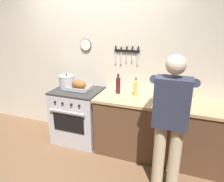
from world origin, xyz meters
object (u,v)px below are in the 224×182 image
bottle_dish_soap (157,93)px  person_cook (171,118)px  bottle_olive_oil (189,91)px  stove (78,115)px  bottle_wine_red (118,85)px  stock_pot (67,82)px  bottle_cooking_oil (136,89)px  cutting_board (167,104)px  roasting_pan (79,86)px

bottle_dish_soap → person_cook: bearing=-68.8°
person_cook → bottle_olive_oil: 0.81m
stove → bottle_wine_red: bottle_wine_red is taller
bottle_olive_oil → bottle_dish_soap: size_ratio=1.37×
person_cook → stock_pot: person_cook is taller
stock_pot → bottle_cooking_oil: 1.16m
stove → stock_pot: stock_pot is taller
cutting_board → bottle_olive_oil: 0.41m
bottle_cooking_oil → bottle_wine_red: bearing=176.1°
person_cook → bottle_wine_red: size_ratio=5.38×
person_cook → cutting_board: (-0.09, 0.49, -0.04)m
stock_pot → cutting_board: size_ratio=0.70×
stock_pot → roasting_pan: bearing=-8.9°
stove → bottle_dish_soap: bottle_dish_soap is taller
roasting_pan → cutting_board: bearing=-4.9°
person_cook → bottle_cooking_oil: size_ratio=6.08×
bottle_wine_red → bottle_dish_soap: 0.60m
roasting_pan → bottle_olive_oil: bottle_olive_oil is taller
stove → person_cook: 1.72m
roasting_pan → bottle_dish_soap: 1.23m
bottle_olive_oil → bottle_wine_red: (-1.02, -0.10, 0.01)m
cutting_board → bottle_dish_soap: (-0.17, 0.17, 0.08)m
bottle_cooking_oil → roasting_pan: bearing=-176.3°
person_cook → roasting_pan: 1.61m
stock_pot → cutting_board: (1.64, -0.16, -0.10)m
roasting_pan → cutting_board: roasting_pan is taller
bottle_cooking_oil → bottle_olive_oil: 0.75m
bottle_dish_soap → cutting_board: bearing=-45.1°
stove → cutting_board: cutting_board is taller
bottle_cooking_oil → bottle_olive_oil: size_ratio=0.93×
person_cook → bottle_wine_red: person_cook is taller
bottle_olive_oil → bottle_dish_soap: bottle_olive_oil is taller
bottle_dish_soap → stock_pot: bearing=-179.7°
person_cook → cutting_board: 0.50m
stock_pot → bottle_olive_oil: 1.91m
bottle_olive_oil → bottle_dish_soap: bearing=-162.4°
stock_pot → person_cook: bearing=-20.6°
bottle_dish_soap → bottle_olive_oil: bearing=17.6°
roasting_pan → bottle_cooking_oil: size_ratio=1.29×
bottle_cooking_oil → stove: bearing=-176.1°
roasting_pan → stock_pot: 0.25m
stock_pot → bottle_wine_red: size_ratio=0.82×
cutting_board → bottle_olive_oil: bottle_olive_oil is taller
person_cook → cutting_board: bearing=2.4°
stock_pot → cutting_board: 1.65m
person_cook → bottle_dish_soap: (-0.26, 0.66, 0.04)m
stove → bottle_cooking_oil: (0.96, 0.07, 0.56)m
roasting_pan → bottle_cooking_oil: bottle_cooking_oil is taller
stove → bottle_cooking_oil: bearing=3.9°
bottle_cooking_oil → bottle_dish_soap: size_ratio=1.26×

